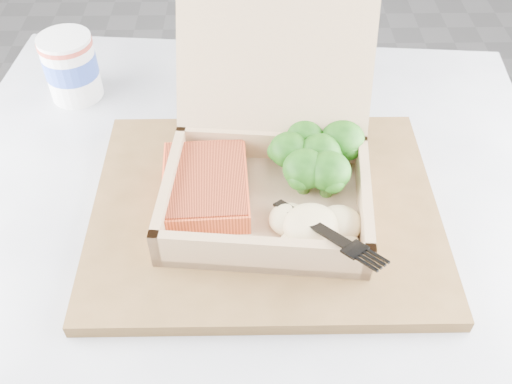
{
  "coord_description": "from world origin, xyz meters",
  "views": [
    {
      "loc": [
        0.44,
        -0.55,
        1.16
      ],
      "look_at": [
        0.45,
        -0.15,
        0.74
      ],
      "focal_mm": 40.0,
      "sensor_mm": 36.0,
      "label": 1
    }
  ],
  "objects_px": {
    "paper_cup": "(70,65)",
    "cafe_table": "(242,308)",
    "serving_tray": "(265,210)",
    "takeout_container": "(269,153)"
  },
  "relations": [
    {
      "from": "takeout_container",
      "to": "paper_cup",
      "type": "distance_m",
      "value": 0.31
    },
    {
      "from": "cafe_table",
      "to": "takeout_container",
      "type": "relative_size",
      "value": 2.95
    },
    {
      "from": "cafe_table",
      "to": "serving_tray",
      "type": "xyz_separation_m",
      "value": [
        0.03,
        0.0,
        0.19
      ]
    },
    {
      "from": "paper_cup",
      "to": "cafe_table",
      "type": "bearing_deg",
      "value": -45.85
    },
    {
      "from": "cafe_table",
      "to": "takeout_container",
      "type": "bearing_deg",
      "value": 47.74
    },
    {
      "from": "serving_tray",
      "to": "paper_cup",
      "type": "distance_m",
      "value": 0.33
    },
    {
      "from": "cafe_table",
      "to": "paper_cup",
      "type": "height_order",
      "value": "paper_cup"
    },
    {
      "from": "cafe_table",
      "to": "paper_cup",
      "type": "bearing_deg",
      "value": 134.15
    },
    {
      "from": "cafe_table",
      "to": "serving_tray",
      "type": "distance_m",
      "value": 0.19
    },
    {
      "from": "serving_tray",
      "to": "paper_cup",
      "type": "xyz_separation_m",
      "value": [
        -0.25,
        0.22,
        0.04
      ]
    }
  ]
}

